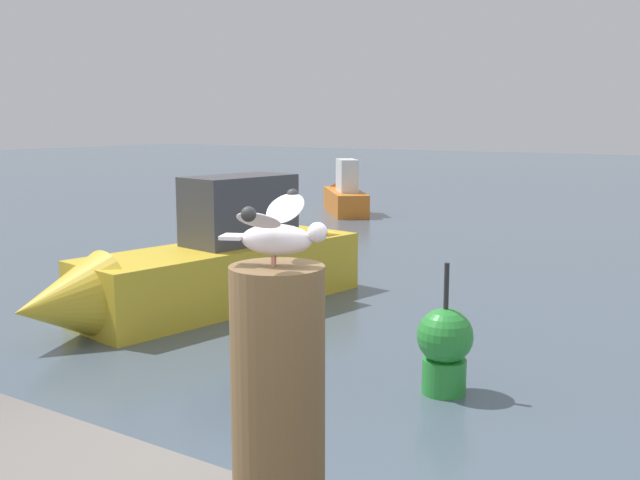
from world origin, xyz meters
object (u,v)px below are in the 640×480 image
object	(u,v)px
seagull	(278,230)
channel_buoy	(445,347)
mooring_post	(278,411)
boat_yellow	(200,269)
boat_orange	(344,196)

from	to	relation	value
seagull	channel_buoy	distance (m)	5.29
channel_buoy	mooring_post	bearing A→B (deg)	-72.72
seagull	channel_buoy	world-z (taller)	seagull
boat_yellow	boat_orange	xyz separation A→B (m)	(-4.44, 11.10, -0.14)
boat_yellow	channel_buoy	world-z (taller)	boat_yellow
mooring_post	seagull	bearing A→B (deg)	22.49
seagull	boat_yellow	size ratio (longest dim) A/B	0.10
mooring_post	channel_buoy	size ratio (longest dim) A/B	0.73
seagull	boat_yellow	distance (m)	8.28
seagull	boat_yellow	xyz separation A→B (m)	(-5.68, 5.77, -1.74)
mooring_post	boat_yellow	xyz separation A→B (m)	(-5.68, 5.77, -1.14)
mooring_post	channel_buoy	bearing A→B (deg)	107.28
mooring_post	boat_orange	bearing A→B (deg)	120.94
boat_yellow	channel_buoy	bearing A→B (deg)	-13.97
mooring_post	boat_yellow	bearing A→B (deg)	134.52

